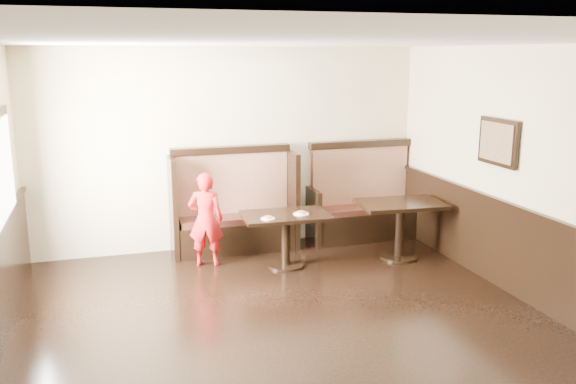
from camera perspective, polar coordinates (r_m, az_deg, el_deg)
name	(u,v)px	position (r m, az deg, el deg)	size (l,w,h in m)	color
ground	(310,357)	(5.77, 2.09, -15.18)	(7.00, 7.00, 0.00)	black
room_shell	(270,281)	(5.65, -1.69, -8.30)	(7.00, 7.00, 7.00)	beige
booth_main	(234,213)	(8.56, -5.10, -1.96)	(1.75, 0.72, 1.45)	black
booth_neighbor	(362,206)	(9.15, 6.95, -1.32)	(1.65, 0.72, 1.45)	black
table_main	(286,226)	(7.83, -0.21, -3.24)	(1.13, 0.74, 0.70)	black
table_neighbor	(400,216)	(8.29, 10.45, -2.25)	(1.17, 0.81, 0.77)	black
child	(206,219)	(7.92, -7.70, -2.56)	(0.45, 0.30, 1.24)	red
pizza_plate_left	(268,218)	(7.56, -1.90, -2.44)	(0.18, 0.18, 0.03)	white
pizza_plate_right	(301,213)	(7.77, 1.24, -1.99)	(0.20, 0.20, 0.04)	white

